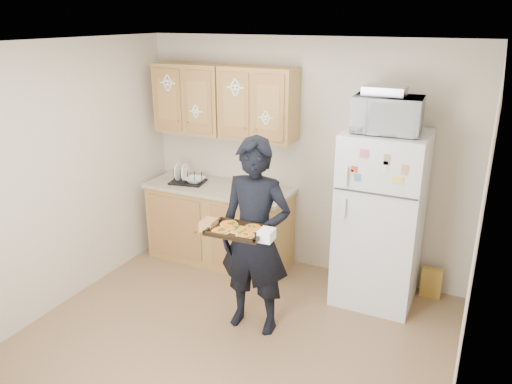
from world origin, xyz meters
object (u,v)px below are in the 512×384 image
person (255,237)px  baking_tray (237,231)px  microwave (387,115)px  refrigerator (380,219)px  dish_rack (188,176)px

person → baking_tray: 0.35m
microwave → person: bearing=-137.0°
baking_tray → refrigerator: bearing=51.7°
baking_tray → microwave: size_ratio=0.76×
refrigerator → microwave: (-0.01, -0.05, 1.01)m
refrigerator → person: (-0.87, -0.96, 0.03)m
baking_tray → dish_rack: 1.81m
refrigerator → dish_rack: 2.18m
person → baking_tray: person is taller
refrigerator → microwave: 1.01m
person → baking_tray: (-0.02, -0.30, 0.18)m
person → dish_rack: bearing=140.5°
person → microwave: size_ratio=2.98×
refrigerator → dish_rack: (-2.18, 0.01, 0.12)m
baking_tray → microwave: bearing=50.9°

